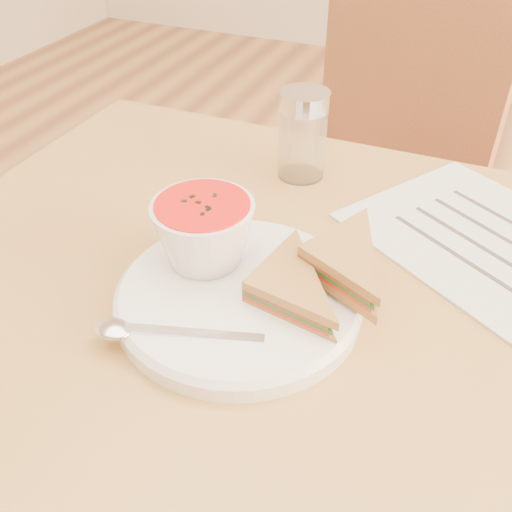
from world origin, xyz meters
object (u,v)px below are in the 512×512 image
at_px(plate, 239,298).
at_px(condiment_shaker, 303,135).
at_px(dining_table, 316,497).
at_px(soup_bowl, 204,235).
at_px(chair_far, 347,223).

xyz_separation_m(plate, condiment_shaker, (-0.03, 0.27, 0.05)).
bearing_deg(dining_table, soup_bowl, -175.23).
relative_size(dining_table, soup_bowl, 9.54).
bearing_deg(condiment_shaker, dining_table, -61.51).
height_order(chair_far, soup_bowl, chair_far).
height_order(chair_far, condiment_shaker, chair_far).
height_order(plate, condiment_shaker, condiment_shaker).
xyz_separation_m(dining_table, chair_far, (-0.12, 0.56, 0.08)).
height_order(dining_table, chair_far, chair_far).
relative_size(chair_far, plate, 3.67).
relative_size(plate, condiment_shaker, 2.10).
distance_m(dining_table, condiment_shaker, 0.51).
bearing_deg(chair_far, plate, 110.99).
distance_m(plate, condiment_shaker, 0.28).
distance_m(dining_table, chair_far, 0.58).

